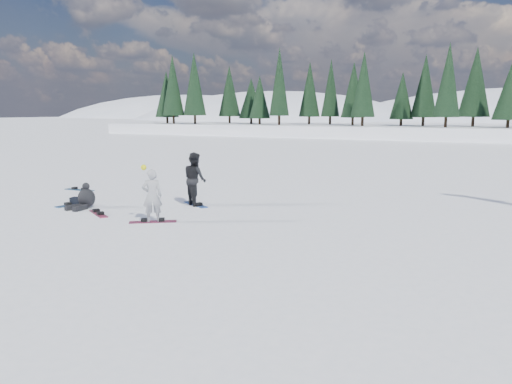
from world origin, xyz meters
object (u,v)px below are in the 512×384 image
at_px(snowboard_loose_b, 98,214).
at_px(snowboard_loose_c, 79,190).
at_px(snowboard_loose_a, 75,204).
at_px(seated_rider, 85,198).
at_px(snowboarder_man, 195,179).
at_px(gear_bag, 77,201).
at_px(snowboarder_woman, 152,196).

xyz_separation_m(snowboard_loose_b, snowboard_loose_c, (-4.53, 3.65, 0.00)).
bearing_deg(snowboard_loose_a, seated_rider, -94.40).
height_order(snowboarder_man, gear_bag, snowboarder_man).
xyz_separation_m(gear_bag, snowboard_loose_a, (-0.14, 0.02, -0.14)).
bearing_deg(snowboarder_man, gear_bag, 60.07).
xyz_separation_m(seated_rider, snowboard_loose_b, (1.21, -0.65, -0.35)).
relative_size(snowboarder_woman, snowboard_loose_a, 1.25).
relative_size(snowboarder_woman, snowboarder_man, 0.93).
bearing_deg(snowboarder_man, seated_rider, 67.85).
bearing_deg(snowboard_loose_c, snowboarder_man, -8.72).
bearing_deg(snowboard_loose_c, gear_bag, -48.69).
height_order(gear_bag, snowboard_loose_c, gear_bag).
xyz_separation_m(snowboarder_woman, snowboard_loose_b, (-2.50, 0.21, -0.86)).
relative_size(snowboarder_woman, snowboard_loose_c, 1.25).
distance_m(snowboarder_woman, gear_bag, 4.61).
bearing_deg(snowboard_loose_a, snowboard_loose_c, 56.06).
height_order(snowboarder_woman, snowboarder_man, snowboarder_man).
distance_m(snowboarder_man, snowboard_loose_c, 6.77).
bearing_deg(gear_bag, snowboard_loose_c, 133.75).
relative_size(gear_bag, snowboard_loose_a, 0.30).
bearing_deg(gear_bag, snowboard_loose_b, -25.46).
bearing_deg(snowboarder_man, snowboarder_woman, 130.52).
height_order(seated_rider, snowboard_loose_c, seated_rider).
relative_size(snowboard_loose_a, snowboard_loose_c, 1.00).
xyz_separation_m(snowboarder_man, snowboard_loose_a, (-4.17, -1.99, -0.99)).
xyz_separation_m(snowboarder_woman, seated_rider, (-3.71, 0.86, -0.51)).
distance_m(seated_rider, snowboard_loose_a, 0.95).
height_order(gear_bag, snowboard_loose_b, gear_bag).
bearing_deg(seated_rider, snowboarder_woman, -7.10).
xyz_separation_m(snowboarder_woman, snowboard_loose_a, (-4.56, 1.14, -0.86)).
bearing_deg(snowboarder_woman, gear_bag, -52.82).
relative_size(gear_bag, snowboard_loose_b, 0.30).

